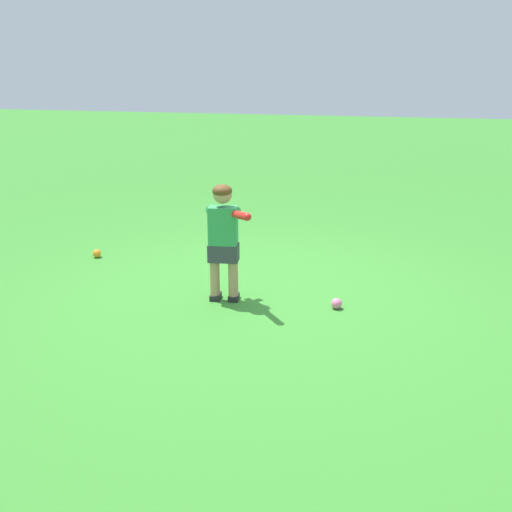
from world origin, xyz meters
The scene contains 4 objects.
ground_plane centered at (0.00, 0.00, 0.00)m, with size 40.00×40.00×0.00m, color #38842D.
child_batter centered at (0.28, -0.20, 0.65)m, with size 0.53×0.49×1.08m.
play_ball_by_bucket centered at (0.24, 0.81, 0.05)m, with size 0.10×0.10×0.10m, color pink.
play_ball_midfield centered at (-0.58, -1.96, 0.05)m, with size 0.09×0.09×0.09m, color orange.
Camera 1 is at (5.09, 1.25, 2.07)m, focal length 41.27 mm.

